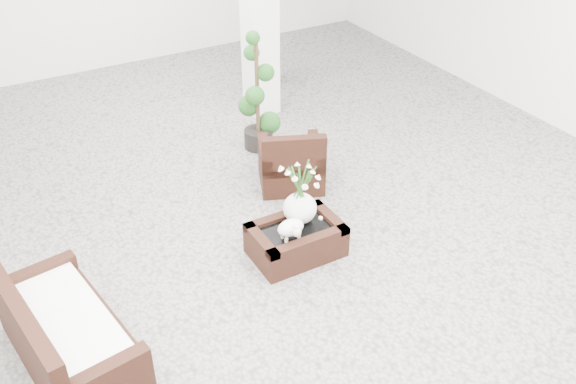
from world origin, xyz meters
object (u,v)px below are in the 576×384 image
coffee_table (296,241)px  topiary (257,92)px  loveseat (68,327)px  armchair (291,155)px

coffee_table → topiary: 2.35m
coffee_table → loveseat: 2.36m
coffee_table → armchair: armchair is taller
coffee_table → loveseat: loveseat is taller
topiary → armchair: bearing=-94.1°
loveseat → armchair: bearing=-71.3°
topiary → coffee_table: bearing=-107.7°
coffee_table → armchair: size_ratio=1.16×
armchair → loveseat: loveseat is taller
armchair → topiary: bearing=-71.3°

